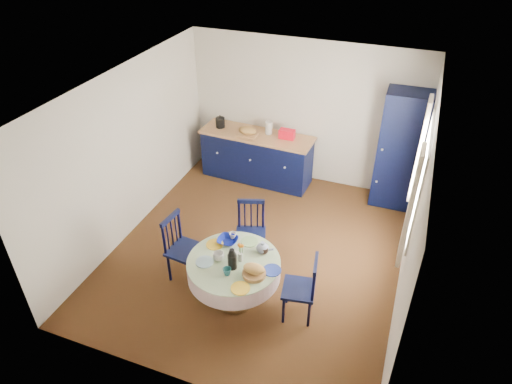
% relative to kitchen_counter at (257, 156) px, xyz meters
% --- Properties ---
extents(floor, '(4.50, 4.50, 0.00)m').
position_rel_kitchen_counter_xyz_m(floor, '(0.73, -1.90, -0.46)').
color(floor, black).
rests_on(floor, ground).
extents(ceiling, '(4.50, 4.50, 0.00)m').
position_rel_kitchen_counter_xyz_m(ceiling, '(0.73, -1.90, 2.04)').
color(ceiling, white).
rests_on(ceiling, wall_back).
extents(wall_back, '(4.00, 0.02, 2.50)m').
position_rel_kitchen_counter_xyz_m(wall_back, '(0.73, 0.35, 0.79)').
color(wall_back, silver).
rests_on(wall_back, floor).
extents(wall_left, '(0.02, 4.50, 2.50)m').
position_rel_kitchen_counter_xyz_m(wall_left, '(-1.27, -1.90, 0.79)').
color(wall_left, silver).
rests_on(wall_left, floor).
extents(wall_right, '(0.02, 4.50, 2.50)m').
position_rel_kitchen_counter_xyz_m(wall_right, '(2.73, -1.90, 0.79)').
color(wall_right, silver).
rests_on(wall_right, floor).
extents(window, '(0.10, 1.74, 1.45)m').
position_rel_kitchen_counter_xyz_m(window, '(2.68, -1.60, 1.07)').
color(window, white).
rests_on(window, wall_right).
extents(kitchen_counter, '(2.02, 0.71, 1.13)m').
position_rel_kitchen_counter_xyz_m(kitchen_counter, '(0.00, 0.00, 0.00)').
color(kitchen_counter, black).
rests_on(kitchen_counter, floor).
extents(pantry_cabinet, '(0.69, 0.51, 1.96)m').
position_rel_kitchen_counter_xyz_m(pantry_cabinet, '(2.39, 0.10, 0.52)').
color(pantry_cabinet, black).
rests_on(pantry_cabinet, floor).
extents(dining_table, '(1.17, 1.14, 0.97)m').
position_rel_kitchen_counter_xyz_m(dining_table, '(0.80, -2.90, 0.11)').
color(dining_table, '#4F3116').
rests_on(dining_table, floor).
extents(chair_left, '(0.45, 0.47, 0.96)m').
position_rel_kitchen_counter_xyz_m(chair_left, '(-0.04, -2.70, 0.03)').
color(chair_left, black).
rests_on(chair_left, floor).
extents(chair_far, '(0.51, 0.50, 0.92)m').
position_rel_kitchen_counter_xyz_m(chair_far, '(0.68, -2.06, 0.01)').
color(chair_far, black).
rests_on(chair_far, floor).
extents(chair_right, '(0.45, 0.46, 0.90)m').
position_rel_kitchen_counter_xyz_m(chair_right, '(1.64, -2.81, -0.00)').
color(chair_right, black).
rests_on(chair_right, floor).
extents(mug_a, '(0.13, 0.13, 0.11)m').
position_rel_kitchen_counter_xyz_m(mug_a, '(0.61, -2.94, 0.28)').
color(mug_a, silver).
rests_on(mug_a, dining_table).
extents(mug_b, '(0.10, 0.10, 0.09)m').
position_rel_kitchen_counter_xyz_m(mug_b, '(0.81, -3.13, 0.28)').
color(mug_b, '#246268').
rests_on(mug_b, dining_table).
extents(mug_c, '(0.12, 0.12, 0.10)m').
position_rel_kitchen_counter_xyz_m(mug_c, '(1.08, -2.63, 0.28)').
color(mug_c, black).
rests_on(mug_c, dining_table).
extents(mug_d, '(0.09, 0.09, 0.09)m').
position_rel_kitchen_counter_xyz_m(mug_d, '(0.61, -2.51, 0.27)').
color(mug_d, silver).
rests_on(mug_d, dining_table).
extents(cobalt_bowl, '(0.26, 0.26, 0.06)m').
position_rel_kitchen_counter_xyz_m(cobalt_bowl, '(0.58, -2.61, 0.26)').
color(cobalt_bowl, navy).
rests_on(cobalt_bowl, dining_table).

